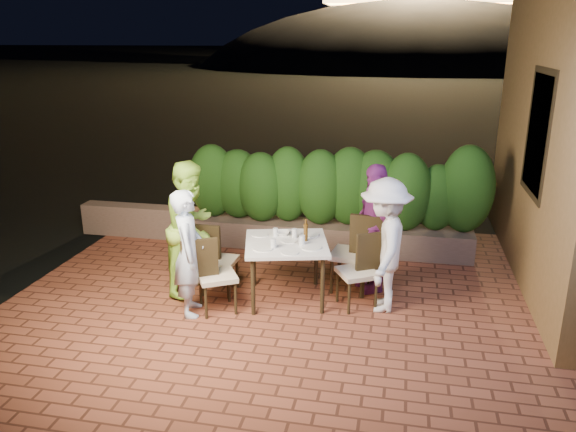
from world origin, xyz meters
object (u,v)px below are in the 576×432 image
(beer_bottle, at_px, (306,230))
(diner_purple, at_px, (374,228))
(diner_blue, at_px, (189,253))
(dining_table, at_px, (286,271))
(diner_green, at_px, (192,228))
(bowl, at_px, (282,233))
(parapet_lamp, at_px, (185,205))
(diner_white, at_px, (385,245))
(chair_right_back, at_px, (351,252))
(chair_left_front, at_px, (217,274))
(chair_left_back, at_px, (219,259))
(chair_right_front, at_px, (357,271))

(beer_bottle, distance_m, diner_purple, 0.92)
(beer_bottle, xyz_separation_m, diner_blue, (-1.24, -0.68, -0.14))
(dining_table, xyz_separation_m, diner_green, (-1.20, 0.01, 0.47))
(beer_bottle, distance_m, bowl, 0.38)
(parapet_lamp, bearing_deg, diner_white, -29.76)
(chair_right_back, bearing_deg, bowl, 19.65)
(bowl, bearing_deg, chair_right_back, 11.37)
(beer_bottle, relative_size, bowl, 1.52)
(chair_left_front, height_order, diner_purple, diner_purple)
(diner_blue, bearing_deg, parapet_lamp, 6.79)
(chair_right_back, relative_size, diner_white, 0.64)
(diner_green, xyz_separation_m, diner_white, (2.38, -0.02, -0.05))
(chair_left_back, distance_m, diner_blue, 0.70)
(beer_bottle, relative_size, chair_left_back, 0.31)
(beer_bottle, bearing_deg, parapet_lamp, 142.58)
(beer_bottle, distance_m, chair_right_front, 0.79)
(bowl, bearing_deg, diner_purple, 13.96)
(diner_green, height_order, parapet_lamp, diner_green)
(chair_right_back, bearing_deg, diner_white, 142.36)
(chair_left_back, height_order, chair_right_back, chair_right_back)
(chair_left_front, xyz_separation_m, diner_blue, (-0.29, -0.11, 0.29))
(chair_left_front, relative_size, diner_purple, 0.56)
(beer_bottle, bearing_deg, diner_blue, -151.42)
(chair_right_back, xyz_separation_m, diner_blue, (-1.77, -1.00, 0.24))
(dining_table, height_order, chair_left_back, chair_left_back)
(chair_left_front, height_order, diner_white, diner_white)
(chair_right_front, bearing_deg, parapet_lamp, -62.09)
(chair_left_front, distance_m, diner_purple, 2.05)
(chair_right_back, distance_m, parapet_lamp, 3.11)
(bowl, xyz_separation_m, diner_purple, (1.13, 0.28, 0.05))
(diner_blue, relative_size, diner_white, 0.94)
(dining_table, xyz_separation_m, chair_right_back, (0.75, 0.42, 0.14))
(chair_left_back, xyz_separation_m, parapet_lamp, (-1.16, 1.79, 0.13))
(diner_blue, distance_m, diner_green, 0.62)
(parapet_lamp, bearing_deg, bowl, -39.13)
(parapet_lamp, bearing_deg, beer_bottle, -37.42)
(diner_purple, bearing_deg, beer_bottle, -85.85)
(dining_table, bearing_deg, chair_left_back, 178.00)
(chair_right_back, xyz_separation_m, diner_green, (-1.95, -0.42, 0.34))
(dining_table, xyz_separation_m, bowl, (-0.11, 0.25, 0.40))
(diner_purple, bearing_deg, diner_blue, -85.83)
(beer_bottle, height_order, chair_left_back, beer_bottle)
(chair_left_front, bearing_deg, diner_white, -16.65)
(diner_green, bearing_deg, chair_left_front, -126.13)
(diner_green, relative_size, diner_white, 1.06)
(diner_blue, distance_m, diner_purple, 2.33)
(chair_left_back, relative_size, diner_green, 0.52)
(dining_table, distance_m, parapet_lamp, 2.74)
(chair_right_front, distance_m, parapet_lamp, 3.44)
(beer_bottle, height_order, diner_white, diner_white)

